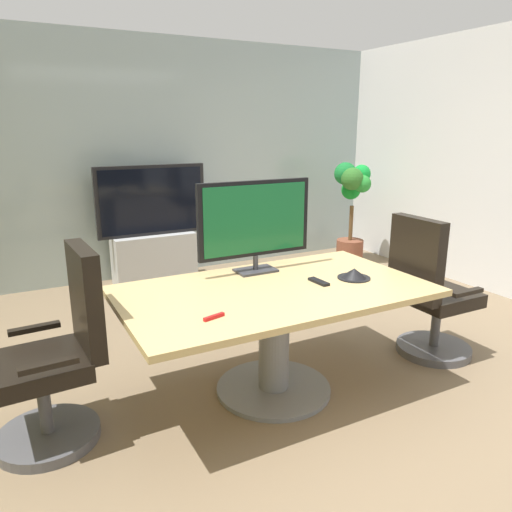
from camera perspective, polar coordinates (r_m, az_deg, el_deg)
The scene contains 11 objects.
ground_plane at distance 3.22m, azimuth 6.31°, elevation -17.06°, with size 7.55×7.55×0.00m, color #7A664C.
wall_back_glass_partition at distance 5.74m, azimuth -12.22°, elevation 11.05°, with size 5.93×0.10×2.68m, color #9EB2B7.
conference_table at distance 3.12m, azimuth 2.17°, elevation -7.05°, with size 1.93×1.11×0.72m.
office_chair_left at distance 2.92m, azimuth -22.28°, elevation -11.59°, with size 0.61×0.58×1.09m.
office_chair_right at distance 3.86m, azimuth 19.80°, elevation -4.82°, with size 0.60×0.57×1.09m.
tv_monitor at distance 3.31m, azimuth -0.11°, elevation 4.14°, with size 0.84×0.18×0.64m.
wall_display_unit at distance 5.50m, azimuth -11.99°, elevation 1.43°, with size 1.20×0.36×1.31m.
potted_plant at distance 6.20m, azimuth 11.24°, elevation 6.24°, with size 0.46×0.54×1.28m.
conference_phone at distance 3.30m, azimuth 11.50°, elevation -2.09°, with size 0.22×0.22×0.07m.
remote_control at distance 3.17m, azimuth 7.42°, elevation -3.03°, with size 0.05×0.17×0.02m, color black.
whiteboard_marker at distance 2.59m, azimuth -4.98°, elevation -7.17°, with size 0.13×0.02×0.02m, color red.
Camera 1 is at (-1.57, -2.24, 1.71)m, focal length 33.86 mm.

